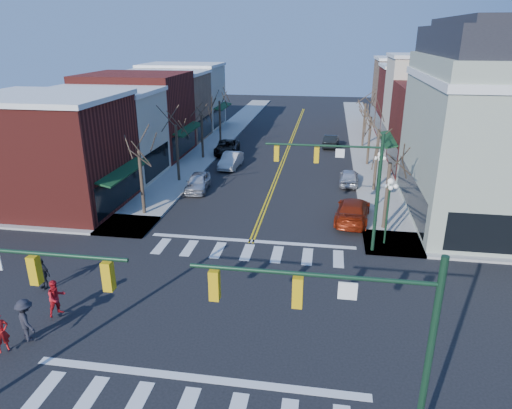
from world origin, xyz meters
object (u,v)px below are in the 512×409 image
at_px(car_left_near, 198,182).
at_px(car_right_near, 353,210).
at_px(lamppost_midblock, 379,170).
at_px(pedestrian_dark_a, 42,273).
at_px(car_left_mid, 231,160).
at_px(car_right_far, 331,141).
at_px(pedestrian_red_b, 56,298).
at_px(car_right_mid, 349,177).
at_px(lamppost_corner, 389,200).
at_px(pedestrian_red_a, 1,333).
at_px(car_left_far, 227,147).
at_px(pedestrian_dark_b, 26,320).

distance_m(car_left_near, car_right_near, 13.34).
distance_m(lamppost_midblock, pedestrian_dark_a, 23.03).
distance_m(car_left_near, car_left_mid, 7.34).
xyz_separation_m(car_left_near, car_right_far, (10.86, 17.46, -0.01)).
bearing_deg(pedestrian_red_b, car_right_mid, -1.06).
xyz_separation_m(lamppost_midblock, pedestrian_red_b, (-15.61, -16.72, -1.94)).
xyz_separation_m(car_right_near, car_right_mid, (0.00, 8.34, -0.10)).
bearing_deg(lamppost_corner, pedestrian_red_a, -141.73).
relative_size(lamppost_corner, lamppost_midblock, 1.00).
xyz_separation_m(lamppost_corner, car_right_far, (-3.40, 25.88, -2.25)).
relative_size(lamppost_corner, pedestrian_red_b, 2.47).
distance_m(car_right_mid, pedestrian_red_b, 26.18).
bearing_deg(car_left_mid, car_left_near, -96.95).
distance_m(lamppost_corner, pedestrian_red_b, 18.76).
relative_size(car_left_mid, car_right_near, 0.82).
height_order(car_left_mid, car_left_far, car_left_mid).
height_order(car_left_near, car_right_near, car_right_near).
distance_m(car_right_near, pedestrian_dark_a, 19.78).
height_order(lamppost_corner, car_right_far, lamppost_corner).
relative_size(car_left_far, pedestrian_red_b, 2.94).
distance_m(lamppost_midblock, car_right_far, 19.81).
distance_m(pedestrian_red_b, pedestrian_dark_a, 2.87).
xyz_separation_m(lamppost_midblock, pedestrian_red_a, (-16.40, -19.43, -1.95)).
relative_size(pedestrian_dark_a, pedestrian_dark_b, 0.86).
xyz_separation_m(lamppost_midblock, pedestrian_dark_b, (-15.80, -18.63, -1.85)).
height_order(lamppost_corner, car_left_far, lamppost_corner).
xyz_separation_m(car_left_near, pedestrian_red_a, (-2.13, -21.35, 0.29)).
bearing_deg(car_left_near, pedestrian_red_b, -98.99).
xyz_separation_m(car_right_far, pedestrian_dark_b, (-12.40, -38.01, 0.40)).
height_order(car_left_near, car_left_far, car_left_near).
relative_size(car_left_mid, pedestrian_red_a, 2.57).
height_order(pedestrian_red_a, pedestrian_dark_a, pedestrian_red_a).
bearing_deg(car_left_mid, pedestrian_dark_b, -92.78).
bearing_deg(car_right_near, pedestrian_red_a, 55.70).
xyz_separation_m(pedestrian_red_a, pedestrian_dark_b, (0.60, 0.80, 0.10)).
bearing_deg(car_left_far, car_right_mid, -39.84).
distance_m(pedestrian_red_b, pedestrian_dark_b, 1.92).
distance_m(lamppost_corner, car_right_near, 4.64).
xyz_separation_m(pedestrian_red_b, pedestrian_dark_a, (-2.01, 2.04, -0.05)).
bearing_deg(car_left_near, car_left_mid, 75.23).
bearing_deg(pedestrian_red_b, car_right_far, 12.10).
relative_size(car_left_far, pedestrian_dark_a, 3.11).
bearing_deg(car_right_near, pedestrian_dark_b, 55.47).
height_order(car_left_mid, car_right_near, car_right_near).
distance_m(car_right_far, pedestrian_dark_b, 39.99).
relative_size(car_right_near, car_right_mid, 1.35).
xyz_separation_m(lamppost_midblock, car_right_mid, (-1.80, 5.52, -2.28)).
bearing_deg(car_right_near, car_right_far, -78.87).
xyz_separation_m(pedestrian_red_a, pedestrian_red_b, (0.78, 2.71, 0.02)).
distance_m(car_left_mid, pedestrian_red_a, 28.78).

